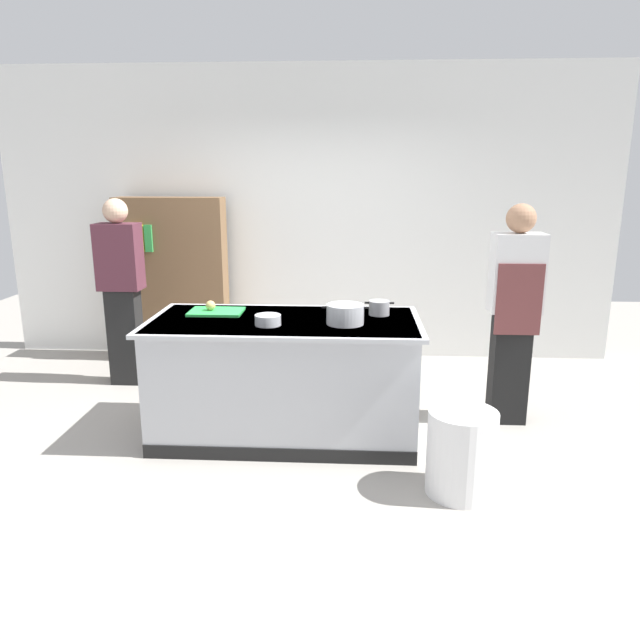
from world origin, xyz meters
The scene contains 12 objects.
ground_plane centered at (0.00, 0.00, 0.00)m, with size 10.00×10.00×0.00m, color #9E9991.
back_wall centered at (0.00, 2.10, 1.50)m, with size 6.40×0.12×3.00m, color white.
counter_island centered at (0.00, 0.00, 0.47)m, with size 1.98×0.98×0.90m.
cutting_board centered at (-0.54, 0.17, 0.91)m, with size 0.40×0.28×0.02m, color green.
onion centered at (-0.58, 0.18, 0.96)m, with size 0.07×0.07×0.07m, color tan.
stock_pot centered at (0.44, -0.10, 0.97)m, with size 0.33×0.26×0.14m.
sauce_pan centered at (0.70, 0.19, 0.95)m, with size 0.22×0.15×0.11m.
mixing_bowl centered at (-0.09, -0.16, 0.94)m, with size 0.18×0.18×0.07m, color #B7BABF.
trash_bin centered at (1.18, -0.78, 0.27)m, with size 0.42×0.42×0.54m, color white.
person_chef centered at (1.74, 0.35, 0.91)m, with size 0.38×0.25×1.72m.
person_guest centered at (-1.62, 1.05, 0.91)m, with size 0.38×0.24×1.72m.
bookshelf centered at (-1.37, 1.80, 0.85)m, with size 1.10×0.31×1.70m.
Camera 1 is at (0.50, -4.13, 1.94)m, focal length 33.00 mm.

